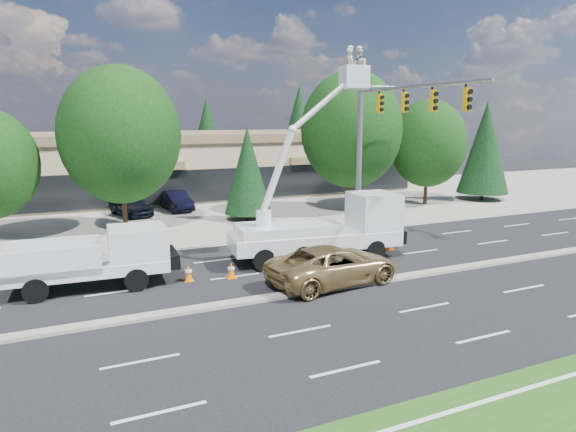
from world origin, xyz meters
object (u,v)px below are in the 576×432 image
bucket_truck (329,216)px  minivan (334,265)px  signal_mast (381,131)px  utility_pickup (100,264)px

bucket_truck → minivan: size_ratio=1.75×
signal_mast → bucket_truck: bearing=-149.2°
signal_mast → bucket_truck: size_ratio=1.01×
signal_mast → minivan: bearing=-135.8°
utility_pickup → bucket_truck: 10.54m
bucket_truck → minivan: 4.11m
bucket_truck → signal_mast: bearing=38.3°
signal_mast → utility_pickup: (-15.40, -2.87, -5.08)m
signal_mast → utility_pickup: 16.47m
signal_mast → bucket_truck: 6.97m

